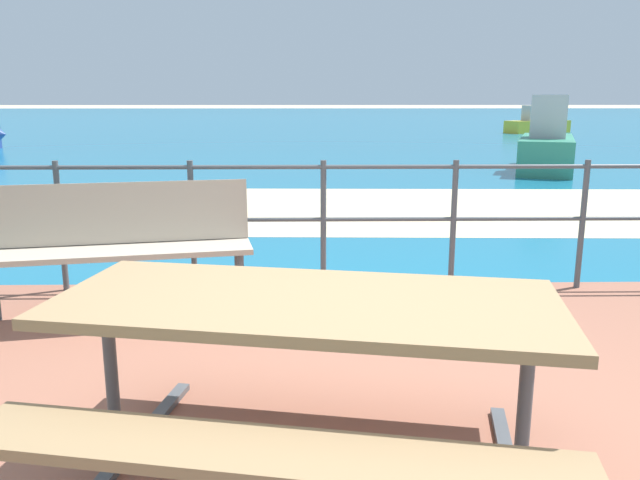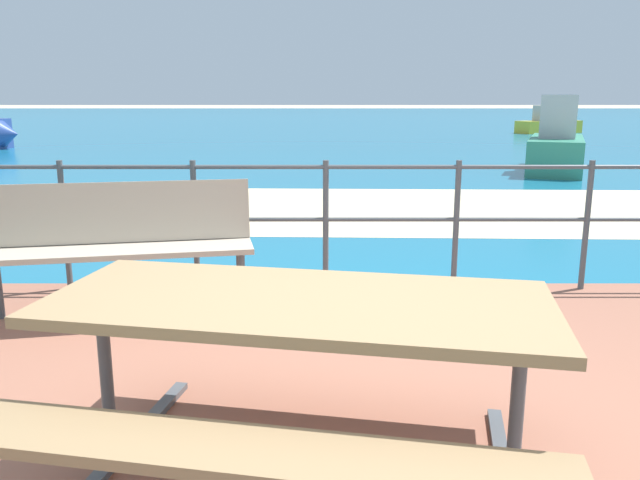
% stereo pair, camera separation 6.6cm
% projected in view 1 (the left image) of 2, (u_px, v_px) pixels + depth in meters
% --- Properties ---
extents(sea_water, '(90.00, 90.00, 0.01)m').
position_uv_depth(sea_water, '(310.00, 120.00, 41.49)').
color(sea_water, '#196B8E').
rests_on(sea_water, ground).
extents(beach_strip, '(54.09, 5.52, 0.01)m').
position_uv_depth(beach_strip, '(317.00, 208.00, 8.69)').
color(beach_strip, beige).
rests_on(beach_strip, ground).
extents(picnic_table, '(2.00, 1.70, 0.75)m').
position_uv_depth(picnic_table, '(307.00, 340.00, 2.27)').
color(picnic_table, '#8C704C').
rests_on(picnic_table, patio_paving).
extents(park_bench, '(1.79, 0.74, 0.89)m').
position_uv_depth(park_bench, '(117.00, 236.00, 4.16)').
color(park_bench, tan).
rests_on(park_bench, patio_paving).
extents(railing_fence, '(5.94, 0.04, 0.99)m').
position_uv_depth(railing_fence, '(323.00, 211.00, 4.74)').
color(railing_fence, '#4C5156').
rests_on(railing_fence, patio_paving).
extents(boat_near, '(2.04, 3.63, 1.54)m').
position_uv_depth(boat_near, '(547.00, 147.00, 13.13)').
color(boat_near, '#338466').
rests_on(boat_near, sea_water).
extents(boat_mid, '(3.38, 2.02, 1.15)m').
position_uv_depth(boat_mid, '(539.00, 124.00, 26.92)').
color(boat_mid, yellow).
rests_on(boat_mid, sea_water).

